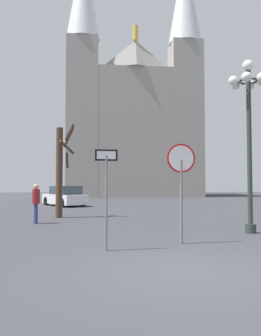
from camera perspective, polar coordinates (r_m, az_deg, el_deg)
The scene contains 8 objects.
ground_plane at distance 6.95m, azimuth 8.85°, elevation -16.41°, with size 120.00×120.00×0.00m, color #38383D.
cathedral at distance 47.23m, azimuth 0.26°, elevation 7.58°, with size 17.09×12.98×32.57m.
stop_sign at distance 9.85m, azimuth 8.28°, elevation -0.79°, with size 0.82×0.09×2.78m.
one_way_arrow_sign at distance 8.76m, azimuth -3.99°, elevation -3.13°, with size 0.57×0.09×2.52m.
street_lamp at distance 12.72m, azimuth 18.78°, elevation 8.52°, with size 1.40×1.25×5.91m.
bare_tree at distance 17.47m, azimuth -11.40°, elevation -0.17°, with size 0.92×1.47×4.60m.
parked_car_near_white at distance 26.49m, azimuth -10.73°, elevation -4.61°, with size 3.71×4.63×1.49m.
pedestrian_walking at distance 15.11m, azimuth -15.20°, elevation -5.00°, with size 0.32×0.32×1.65m.
Camera 1 is at (-1.64, -6.54, 1.67)m, focal length 37.29 mm.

